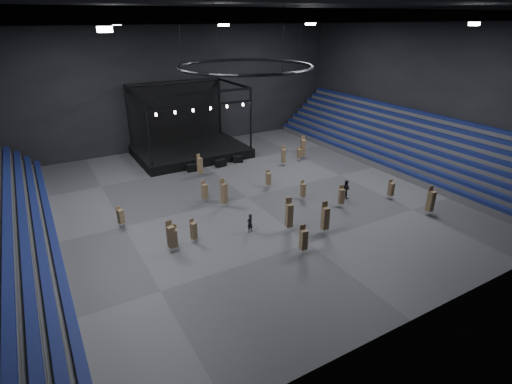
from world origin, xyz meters
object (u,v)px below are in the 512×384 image
chair_stack_12 (171,236)px  crew_member (346,189)px  flight_case_left (192,168)px  chair_stack_10 (283,155)px  chair_stack_7 (121,216)px  chair_stack_14 (224,193)px  chair_stack_1 (325,218)px  chair_stack_16 (299,153)px  chair_stack_0 (303,147)px  chair_stack_15 (174,237)px  chair_stack_9 (205,191)px  chair_stack_17 (303,239)px  chair_stack_11 (431,201)px  chair_stack_5 (200,165)px  flight_case_right (238,159)px  flight_case_mid (221,163)px  chair_stack_6 (342,196)px  chair_stack_8 (289,215)px  chair_stack_3 (391,189)px  stage (189,144)px  chair_stack_4 (194,230)px  chair_stack_2 (303,190)px  chair_stack_13 (268,178)px  man_center (250,223)px

chair_stack_12 → crew_member: bearing=-7.1°
flight_case_left → chair_stack_10: chair_stack_10 is taller
chair_stack_7 → chair_stack_14: size_ratio=0.66×
chair_stack_1 → chair_stack_16: 18.80m
chair_stack_0 → chair_stack_15: bearing=-129.8°
chair_stack_9 → chair_stack_16: 16.41m
chair_stack_1 → chair_stack_17: size_ratio=1.18×
chair_stack_11 → chair_stack_12: bearing=166.3°
chair_stack_0 → chair_stack_5: bearing=-164.2°
flight_case_left → chair_stack_16: 13.74m
flight_case_right → chair_stack_12: chair_stack_12 is taller
flight_case_mid → chair_stack_6: bearing=-72.0°
chair_stack_10 → chair_stack_12: size_ratio=0.93×
chair_stack_11 → chair_stack_17: size_ratio=1.17×
chair_stack_8 → crew_member: size_ratio=1.59×
chair_stack_14 → chair_stack_8: bearing=-85.8°
chair_stack_3 → chair_stack_10: 14.43m
chair_stack_11 → chair_stack_12: (-23.02, 5.92, -0.10)m
stage → chair_stack_4: size_ratio=6.47×
chair_stack_15 → chair_stack_0: bearing=46.8°
flight_case_left → chair_stack_14: size_ratio=0.46×
chair_stack_1 → chair_stack_5: size_ratio=1.09×
chair_stack_2 → chair_stack_13: (-1.42, 4.38, -0.00)m
flight_case_mid → chair_stack_8: size_ratio=0.44×
chair_stack_0 → chair_stack_11: (0.67, -19.12, -0.06)m
crew_member → chair_stack_2: bearing=55.9°
flight_case_right → chair_stack_9: bearing=-133.3°
chair_stack_13 → chair_stack_10: bearing=48.0°
stage → man_center: stage is taller
chair_stack_11 → chair_stack_14: 19.44m
chair_stack_6 → chair_stack_14: chair_stack_14 is taller
flight_case_left → chair_stack_15: 17.89m
chair_stack_1 → chair_stack_3: (10.28, 2.16, -0.38)m
flight_case_left → chair_stack_7: size_ratio=0.69×
flight_case_right → chair_stack_5: 6.42m
chair_stack_10 → chair_stack_15: (-18.53, -12.35, -0.06)m
flight_case_right → chair_stack_5: bearing=-161.3°
flight_case_mid → chair_stack_4: 18.19m
chair_stack_4 → chair_stack_16: 22.95m
flight_case_mid → flight_case_right: 2.58m
chair_stack_3 → chair_stack_11: size_ratio=0.72×
chair_stack_3 → chair_stack_4: size_ratio=0.96×
chair_stack_12 → chair_stack_15: (0.23, -0.01, -0.18)m
chair_stack_2 → chair_stack_15: size_ratio=0.91×
chair_stack_2 → chair_stack_8: (-4.88, -4.65, 0.48)m
chair_stack_8 → chair_stack_7: bearing=158.9°
chair_stack_4 → man_center: chair_stack_4 is taller
chair_stack_2 → chair_stack_11: 12.00m
chair_stack_10 → crew_member: chair_stack_10 is taller
chair_stack_17 → chair_stack_12: bearing=153.4°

